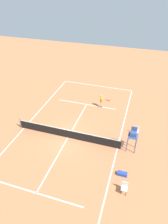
% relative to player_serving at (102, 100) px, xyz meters
% --- Properties ---
extents(ground_plane, '(60.00, 60.00, 0.00)m').
position_rel_player_serving_xyz_m(ground_plane, '(1.79, 6.09, -0.96)').
color(ground_plane, '#D37A4C').
extents(court_lines, '(9.61, 22.51, 0.01)m').
position_rel_player_serving_xyz_m(court_lines, '(1.79, 6.09, -0.96)').
color(court_lines, white).
rests_on(court_lines, ground).
extents(tennis_net, '(10.21, 0.10, 1.07)m').
position_rel_player_serving_xyz_m(tennis_net, '(1.79, 6.09, -0.47)').
color(tennis_net, '#4C4C51').
rests_on(tennis_net, ground).
extents(player_serving, '(1.22, 0.76, 1.63)m').
position_rel_player_serving_xyz_m(player_serving, '(0.00, 0.00, 0.00)').
color(player_serving, '#D8A884').
rests_on(player_serving, ground).
extents(tennis_ball, '(0.07, 0.07, 0.07)m').
position_rel_player_serving_xyz_m(tennis_ball, '(0.08, 2.72, -0.93)').
color(tennis_ball, '#CCE033').
rests_on(tennis_ball, ground).
extents(umpire_chair, '(0.80, 0.80, 2.41)m').
position_rel_player_serving_xyz_m(umpire_chair, '(-4.09, 5.84, 0.64)').
color(umpire_chair, '#38518C').
rests_on(umpire_chair, ground).
extents(courtside_chair_near, '(0.44, 0.46, 0.95)m').
position_rel_player_serving_xyz_m(courtside_chair_near, '(-4.13, 10.26, -0.43)').
color(courtside_chair_near, '#262626').
rests_on(courtside_chair_near, ground).
extents(courtside_chair_mid, '(0.44, 0.46, 0.95)m').
position_rel_player_serving_xyz_m(courtside_chair_mid, '(-4.35, 3.72, -0.43)').
color(courtside_chair_mid, '#262626').
rests_on(courtside_chair_mid, ground).
extents(equipment_bag, '(0.76, 0.32, 0.30)m').
position_rel_player_serving_xyz_m(equipment_bag, '(-3.80, 8.86, -0.81)').
color(equipment_bag, '#2647B7').
rests_on(equipment_bag, ground).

